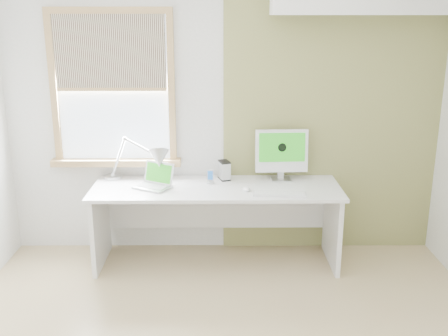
{
  "coord_description": "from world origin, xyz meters",
  "views": [
    {
      "loc": [
        -0.03,
        -3.01,
        2.19
      ],
      "look_at": [
        0.0,
        1.05,
        1.0
      ],
      "focal_mm": 41.98,
      "sensor_mm": 36.0,
      "label": 1
    }
  ],
  "objects_px": {
    "desk": "(216,205)",
    "external_drive": "(224,170)",
    "desk_lamp": "(150,160)",
    "laptop": "(155,181)",
    "imac": "(282,152)"
  },
  "relations": [
    {
      "from": "external_drive",
      "to": "imac",
      "type": "relative_size",
      "value": 0.36
    },
    {
      "from": "laptop",
      "to": "imac",
      "type": "distance_m",
      "value": 1.17
    },
    {
      "from": "desk_lamp",
      "to": "laptop",
      "type": "distance_m",
      "value": 0.2
    },
    {
      "from": "external_drive",
      "to": "desk_lamp",
      "type": "bearing_deg",
      "value": -171.08
    },
    {
      "from": "laptop",
      "to": "desk",
      "type": "bearing_deg",
      "value": 5.81
    },
    {
      "from": "imac",
      "to": "desk_lamp",
      "type": "bearing_deg",
      "value": -175.34
    },
    {
      "from": "desk_lamp",
      "to": "desk",
      "type": "bearing_deg",
      "value": -5.32
    },
    {
      "from": "desk_lamp",
      "to": "external_drive",
      "type": "height_order",
      "value": "desk_lamp"
    },
    {
      "from": "desk",
      "to": "external_drive",
      "type": "bearing_deg",
      "value": 65.61
    },
    {
      "from": "desk",
      "to": "external_drive",
      "type": "distance_m",
      "value": 0.33
    },
    {
      "from": "desk_lamp",
      "to": "laptop",
      "type": "height_order",
      "value": "desk_lamp"
    },
    {
      "from": "laptop",
      "to": "external_drive",
      "type": "height_order",
      "value": "laptop"
    },
    {
      "from": "imac",
      "to": "desk",
      "type": "bearing_deg",
      "value": -165.65
    },
    {
      "from": "laptop",
      "to": "imac",
      "type": "height_order",
      "value": "imac"
    },
    {
      "from": "laptop",
      "to": "imac",
      "type": "bearing_deg",
      "value": 10.34
    }
  ]
}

